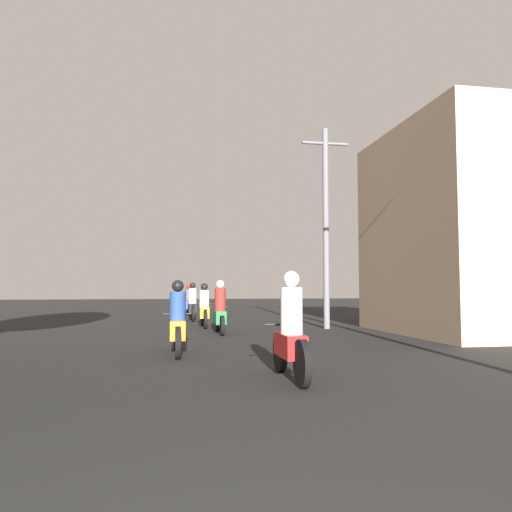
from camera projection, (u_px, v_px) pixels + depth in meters
The scene contains 8 objects.
motorcycle_red at pixel (291, 336), 7.31m from camera, with size 0.60×1.99×1.59m.
motorcycle_orange at pixel (177, 324), 10.04m from camera, with size 0.60×1.99×1.50m.
motorcycle_green at pixel (220, 312), 14.59m from camera, with size 0.60×1.91×1.56m.
motorcycle_yellow at pixel (204, 310), 16.91m from camera, with size 0.60×1.94×1.50m.
motorcycle_black at pixel (192, 305), 20.41m from camera, with size 0.60×2.01×1.56m.
motorcycle_blue at pixel (188, 302), 24.80m from camera, with size 0.60×2.02×1.52m.
building_right_near at pixel (477, 231), 14.84m from camera, with size 5.04×6.07×6.07m.
utility_pole_far at pixel (326, 223), 16.56m from camera, with size 1.60×0.20×6.68m.
Camera 1 is at (-0.24, -1.26, 1.34)m, focal length 35.00 mm.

